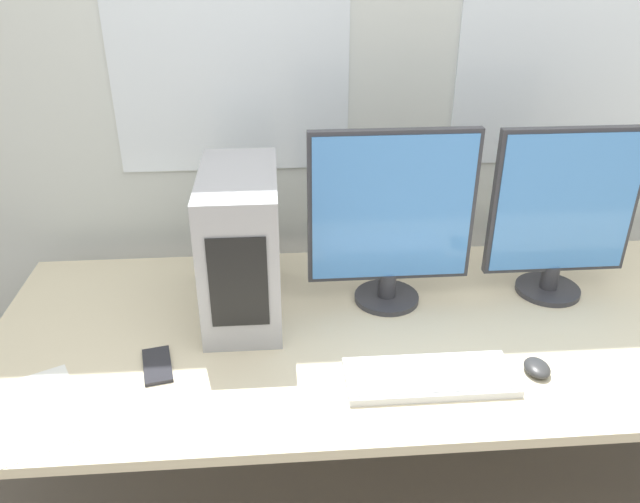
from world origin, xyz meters
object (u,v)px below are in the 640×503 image
at_px(mouse, 537,368).
at_px(cell_phone, 157,365).
at_px(monitor_main, 391,218).
at_px(pc_tower, 241,244).
at_px(monitor_right_near, 563,213).
at_px(keyboard, 430,377).

xyz_separation_m(mouse, cell_phone, (-0.96, 0.10, -0.01)).
bearing_deg(monitor_main, mouse, -49.40).
distance_m(pc_tower, monitor_right_near, 0.93).
height_order(keyboard, mouse, mouse).
bearing_deg(mouse, monitor_right_near, 64.05).
xyz_separation_m(pc_tower, mouse, (0.74, -0.36, -0.20)).
distance_m(monitor_right_near, mouse, 0.49).
relative_size(pc_tower, mouse, 5.24).
bearing_deg(mouse, cell_phone, 174.28).
xyz_separation_m(monitor_main, cell_phone, (-0.64, -0.28, -0.27)).
height_order(monitor_main, cell_phone, monitor_main).
xyz_separation_m(pc_tower, cell_phone, (-0.22, -0.27, -0.21)).
height_order(pc_tower, cell_phone, pc_tower).
height_order(pc_tower, monitor_main, monitor_main).
bearing_deg(pc_tower, monitor_right_near, 1.25).
bearing_deg(monitor_main, cell_phone, -156.71).
bearing_deg(monitor_main, keyboard, -83.80).
relative_size(pc_tower, cell_phone, 2.73).
height_order(keyboard, cell_phone, keyboard).
distance_m(keyboard, mouse, 0.28).
bearing_deg(keyboard, mouse, 2.13).
distance_m(monitor_main, keyboard, 0.47).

